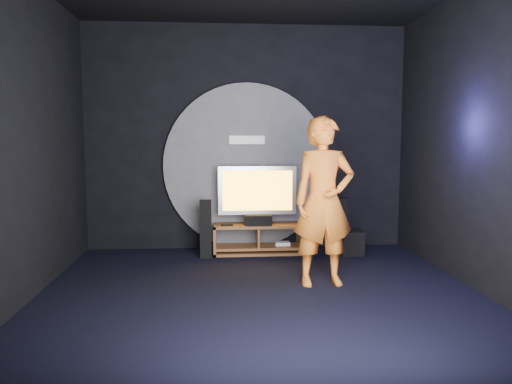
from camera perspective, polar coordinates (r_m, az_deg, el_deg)
floor at (r=5.68m, az=0.51°, el=-11.76°), size 5.00×5.00×0.00m
back_wall at (r=7.90m, az=-1.10°, el=6.20°), size 5.00×0.04×3.50m
front_wall at (r=2.92m, az=4.91°, el=6.11°), size 5.00×0.04×3.50m
left_wall at (r=5.75m, az=-25.28°, el=5.59°), size 0.04×5.00×3.50m
right_wall at (r=6.15m, az=24.53°, el=5.63°), size 0.04×5.00×3.50m
wall_disc_panel at (r=7.85m, az=-1.07°, el=2.93°), size 2.60×0.11×2.60m
media_console at (r=7.62m, az=0.24°, el=-5.58°), size 1.34×0.45×0.45m
tv at (r=7.57m, az=0.15°, el=-0.03°), size 1.19×0.22×0.87m
center_speaker at (r=7.47m, az=0.25°, el=-3.24°), size 0.40×0.15×0.15m
remote at (r=7.43m, az=-3.33°, el=-3.81°), size 0.18×0.05×0.02m
tower_speaker_left at (r=7.36m, az=-5.76°, el=-4.22°), size 0.17×0.19×0.85m
tower_speaker_right at (r=7.71m, az=9.63°, el=-3.81°), size 0.17×0.19×0.85m
subwoofer at (r=7.69m, az=10.83°, el=-5.69°), size 0.33×0.33×0.36m
player at (r=5.95m, az=7.76°, el=-1.07°), size 0.77×0.54×2.01m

